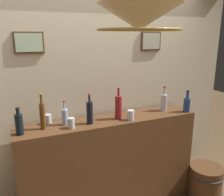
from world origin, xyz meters
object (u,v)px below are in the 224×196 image
object	(u,v)px
liquor_bottle_port	(19,124)
liquor_bottle_vermouth	(42,115)
liquor_bottle_sherry	(118,107)
glass_tumbler_shot	(131,115)
liquor_bottle_amaro	(65,116)
glass_tumbler_rocks	(71,123)
glass_tumbler_highball	(48,119)
wooden_barrel	(205,182)
liquor_bottle_brandy	(90,112)
liquor_bottle_whiskey	(187,104)
liquor_bottle_bourbon	(164,102)
pendant_lamp	(139,18)

from	to	relation	value
liquor_bottle_port	liquor_bottle_vermouth	size ratio (longest dim) A/B	0.72
liquor_bottle_sherry	liquor_bottle_vermouth	xyz separation A→B (m)	(-0.79, 0.03, 0.01)
glass_tumbler_shot	liquor_bottle_amaro	bearing A→B (deg)	168.00
liquor_bottle_vermouth	glass_tumbler_rocks	distance (m)	0.28
glass_tumbler_highball	wooden_barrel	size ratio (longest dim) A/B	0.24
liquor_bottle_sherry	liquor_bottle_port	bearing A→B (deg)	-178.56
liquor_bottle_sherry	glass_tumbler_shot	distance (m)	0.16
liquor_bottle_amaro	liquor_bottle_brandy	xyz separation A→B (m)	(0.24, -0.07, 0.03)
liquor_bottle_sherry	liquor_bottle_amaro	world-z (taller)	liquor_bottle_sherry
liquor_bottle_port	liquor_bottle_amaro	xyz separation A→B (m)	(0.43, 0.08, -0.02)
liquor_bottle_vermouth	liquor_bottle_amaro	distance (m)	0.23
glass_tumbler_rocks	wooden_barrel	world-z (taller)	glass_tumbler_rocks
liquor_bottle_whiskey	liquor_bottle_brandy	world-z (taller)	liquor_bottle_brandy
liquor_bottle_vermouth	liquor_bottle_brandy	world-z (taller)	liquor_bottle_vermouth
liquor_bottle_brandy	liquor_bottle_vermouth	bearing A→B (deg)	174.69
liquor_bottle_port	glass_tumbler_shot	xyz separation A→B (m)	(1.11, -0.06, -0.05)
liquor_bottle_bourbon	liquor_bottle_amaro	xyz separation A→B (m)	(-1.19, 0.01, -0.02)
liquor_bottle_vermouth	pendant_lamp	world-z (taller)	pendant_lamp
liquor_bottle_brandy	pendant_lamp	size ratio (longest dim) A/B	0.55
liquor_bottle_port	pendant_lamp	distance (m)	1.40
glass_tumbler_highball	pendant_lamp	size ratio (longest dim) A/B	0.18
liquor_bottle_whiskey	pendant_lamp	bearing A→B (deg)	-147.66
liquor_bottle_sherry	liquor_bottle_amaro	distance (m)	0.57
glass_tumbler_rocks	pendant_lamp	distance (m)	1.22
liquor_bottle_port	liquor_bottle_whiskey	xyz separation A→B (m)	(1.85, -0.07, -0.01)
glass_tumbler_highball	liquor_bottle_amaro	bearing A→B (deg)	-28.23
liquor_bottle_vermouth	glass_tumbler_shot	world-z (taller)	liquor_bottle_vermouth
glass_tumbler_rocks	wooden_barrel	xyz separation A→B (m)	(1.60, -0.23, -0.95)
liquor_bottle_sherry	liquor_bottle_bourbon	bearing A→B (deg)	4.53
liquor_bottle_sherry	glass_tumbler_shot	bearing A→B (deg)	-40.28
liquor_bottle_brandy	glass_tumbler_rocks	world-z (taller)	liquor_bottle_brandy
liquor_bottle_whiskey	liquor_bottle_brandy	bearing A→B (deg)	176.08
glass_tumbler_shot	wooden_barrel	xyz separation A→B (m)	(0.97, -0.20, -0.96)
liquor_bottle_amaro	glass_tumbler_rocks	size ratio (longest dim) A/B	2.40
liquor_bottle_sherry	glass_tumbler_rocks	size ratio (longest dim) A/B	3.29
liquor_bottle_whiskey	glass_tumbler_rocks	bearing A→B (deg)	178.56
liquor_bottle_amaro	wooden_barrel	world-z (taller)	liquor_bottle_amaro
liquor_bottle_whiskey	glass_tumbler_rocks	size ratio (longest dim) A/B	2.47
liquor_bottle_bourbon	liquor_bottle_amaro	world-z (taller)	liquor_bottle_bourbon
glass_tumbler_rocks	pendant_lamp	world-z (taller)	pendant_lamp
liquor_bottle_sherry	glass_tumbler_shot	world-z (taller)	liquor_bottle_sherry
liquor_bottle_port	liquor_bottle_whiskey	distance (m)	1.85
liquor_bottle_whiskey	liquor_bottle_amaro	bearing A→B (deg)	173.85
pendant_lamp	liquor_bottle_whiskey	bearing A→B (deg)	32.34
liquor_bottle_brandy	wooden_barrel	bearing A→B (deg)	-11.01
glass_tumbler_highball	pendant_lamp	world-z (taller)	pendant_lamp
liquor_bottle_vermouth	wooden_barrel	bearing A→B (deg)	-9.61
liquor_bottle_vermouth	pendant_lamp	distance (m)	1.30
liquor_bottle_whiskey	liquor_bottle_sherry	distance (m)	0.85
liquor_bottle_sherry	pendant_lamp	xyz separation A→B (m)	(-0.21, -0.76, 0.86)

